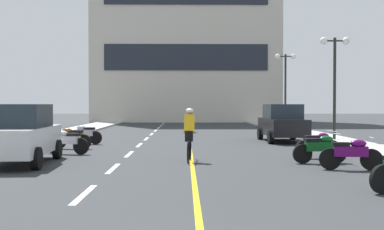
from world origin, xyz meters
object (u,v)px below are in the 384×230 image
(parked_car_mid, at_px, (282,123))
(motorcycle_2, at_px, (351,153))
(street_lamp_far, at_px, (285,74))
(parked_car_near, at_px, (19,134))
(street_lamp_mid, at_px, (335,64))
(motorcycle_5, at_px, (67,141))
(motorcycle_4, at_px, (318,144))
(cyclist_rider, at_px, (189,134))
(motorcycle_3, at_px, (320,148))
(motorcycle_6, at_px, (71,137))
(motorcycle_7, at_px, (85,134))

(parked_car_mid, distance_m, motorcycle_2, 10.44)
(street_lamp_far, distance_m, parked_car_near, 23.00)
(street_lamp_mid, distance_m, motorcycle_5, 13.37)
(motorcycle_4, bearing_deg, cyclist_rider, -168.31)
(motorcycle_2, bearing_deg, motorcycle_3, 104.62)
(motorcycle_3, bearing_deg, cyclist_rider, 171.77)
(motorcycle_6, bearing_deg, street_lamp_mid, 17.64)
(motorcycle_2, height_order, motorcycle_3, same)
(motorcycle_3, xyz_separation_m, motorcycle_7, (-8.74, 7.48, 0.00))
(motorcycle_7, xyz_separation_m, cyclist_rider, (4.72, -6.90, 0.41))
(motorcycle_4, height_order, motorcycle_6, same)
(motorcycle_3, bearing_deg, parked_car_near, -179.55)
(parked_car_near, relative_size, motorcycle_2, 2.53)
(motorcycle_7, bearing_deg, parked_car_mid, 8.24)
(motorcycle_4, xyz_separation_m, cyclist_rider, (-4.36, -0.90, 0.41))
(parked_car_near, distance_m, motorcycle_6, 5.09)
(motorcycle_3, relative_size, motorcycle_4, 1.02)
(street_lamp_mid, bearing_deg, motorcycle_7, -173.83)
(parked_car_near, xyz_separation_m, cyclist_rider, (5.17, 0.65, -0.03))
(parked_car_near, height_order, parked_car_mid, same)
(street_lamp_mid, bearing_deg, parked_car_near, -144.30)
(motorcycle_3, relative_size, motorcycle_6, 1.02)
(motorcycle_5, bearing_deg, motorcycle_7, 93.61)
(motorcycle_4, xyz_separation_m, motorcycle_6, (-9.12, 3.50, 0.00))
(parked_car_near, bearing_deg, motorcycle_5, 76.22)
(motorcycle_4, bearing_deg, street_lamp_mid, 69.15)
(motorcycle_3, height_order, motorcycle_7, same)
(motorcycle_6, bearing_deg, parked_car_mid, 22.35)
(parked_car_mid, bearing_deg, street_lamp_mid, -1.58)
(motorcycle_3, distance_m, motorcycle_5, 8.94)
(street_lamp_far, bearing_deg, motorcycle_2, -96.69)
(street_lamp_far, relative_size, motorcycle_3, 3.07)
(street_lamp_mid, relative_size, motorcycle_5, 3.00)
(motorcycle_7, bearing_deg, motorcycle_2, -44.75)
(street_lamp_mid, height_order, cyclist_rider, street_lamp_mid)
(parked_car_near, height_order, motorcycle_3, parked_car_near)
(parked_car_mid, height_order, motorcycle_4, parked_car_mid)
(motorcycle_2, bearing_deg, cyclist_rider, 153.89)
(street_lamp_far, bearing_deg, parked_car_near, -121.91)
(motorcycle_2, xyz_separation_m, motorcycle_5, (-8.87, 4.51, 0.00))
(motorcycle_6, distance_m, cyclist_rider, 6.50)
(motorcycle_7, bearing_deg, motorcycle_6, -90.93)
(parked_car_near, relative_size, cyclist_rider, 2.42)
(motorcycle_4, bearing_deg, parked_car_near, -170.73)
(cyclist_rider, bearing_deg, motorcycle_7, 124.36)
(parked_car_mid, distance_m, motorcycle_5, 10.81)
(parked_car_near, xyz_separation_m, motorcycle_7, (0.45, 7.56, -0.44))
(cyclist_rider, bearing_deg, parked_car_mid, 60.82)
(parked_car_mid, height_order, motorcycle_3, parked_car_mid)
(street_lamp_mid, xyz_separation_m, parked_car_mid, (-2.52, 0.07, -2.85))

